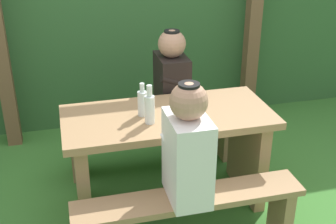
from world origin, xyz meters
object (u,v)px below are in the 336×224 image
object	(u,v)px
bottle_left	(142,102)
picnic_table	(168,144)
drinking_glass	(180,113)
bench_far	(152,133)
bottle_right	(150,108)
person_white_shirt	(188,147)
bench_near	(189,212)
person_black_coat	(172,79)

from	to	relation	value
bottle_left	picnic_table	bearing A→B (deg)	-6.33
drinking_glass	picnic_table	bearing A→B (deg)	119.37
bench_far	bottle_right	world-z (taller)	bottle_right
bottle_left	bottle_right	xyz separation A→B (m)	(0.02, -0.12, 0.01)
person_white_shirt	bench_near	bearing A→B (deg)	-10.20
drinking_glass	bottle_right	distance (m)	0.21
bench_far	bottle_right	xyz separation A→B (m)	(-0.14, -0.62, 0.52)
bench_near	person_black_coat	world-z (taller)	person_black_coat
person_white_shirt	bottle_left	size ratio (longest dim) A/B	3.19
person_black_coat	bottle_left	bearing A→B (deg)	-123.50
bench_near	bench_far	distance (m)	1.04
bench_far	bottle_left	size ratio (longest dim) A/B	6.21
bench_near	drinking_glass	xyz separation A→B (m)	(0.05, 0.42, 0.46)
bench_far	person_white_shirt	xyz separation A→B (m)	(-0.02, -1.03, 0.45)
bench_far	drinking_glass	bearing A→B (deg)	-85.02
bottle_left	person_black_coat	bearing A→B (deg)	56.50
bench_far	bottle_left	xyz separation A→B (m)	(-0.17, -0.50, 0.51)
bench_near	bottle_left	distance (m)	0.76
picnic_table	drinking_glass	xyz separation A→B (m)	(0.05, -0.09, 0.27)
bottle_left	bench_far	bearing A→B (deg)	71.52
person_white_shirt	drinking_glass	xyz separation A→B (m)	(0.07, 0.42, 0.01)
bench_near	bench_far	world-z (taller)	same
picnic_table	bottle_left	xyz separation A→B (m)	(-0.17, 0.02, 0.32)
picnic_table	person_white_shirt	size ratio (longest dim) A/B	1.95
person_white_shirt	drinking_glass	distance (m)	0.43
bottle_right	bottle_left	bearing A→B (deg)	100.49
picnic_table	bench_near	xyz separation A→B (m)	(0.00, -0.52, -0.19)
bench_near	bottle_left	size ratio (longest dim) A/B	6.21
picnic_table	bench_far	size ratio (longest dim) A/B	1.00
bottle_left	person_white_shirt	bearing A→B (deg)	-74.43
bench_near	bottle_left	xyz separation A→B (m)	(-0.17, 0.54, 0.51)
person_black_coat	drinking_glass	distance (m)	0.62
picnic_table	person_black_coat	bearing A→B (deg)	72.58
bench_near	person_black_coat	bearing A→B (deg)	81.11
person_black_coat	drinking_glass	world-z (taller)	person_black_coat
bench_near	bottle_left	world-z (taller)	bottle_left
bench_near	bottle_right	xyz separation A→B (m)	(-0.14, 0.42, 0.52)
bench_near	person_black_coat	xyz separation A→B (m)	(0.16, 1.03, 0.45)
person_black_coat	bottle_left	world-z (taller)	person_black_coat
picnic_table	bottle_right	bearing A→B (deg)	-144.70
picnic_table	drinking_glass	world-z (taller)	drinking_glass
bench_near	drinking_glass	world-z (taller)	drinking_glass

